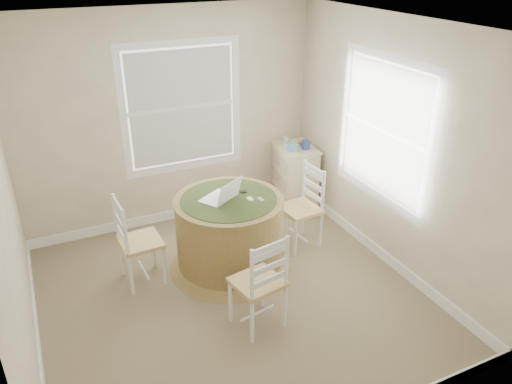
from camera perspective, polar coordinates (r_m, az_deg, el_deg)
room at (r=4.62m, az=-2.06°, el=2.64°), size 3.64×3.64×2.64m
round_table at (r=5.30m, az=-3.04°, el=-4.43°), size 1.32×1.32×0.82m
chair_left at (r=5.19m, az=-13.05°, el=-5.52°), size 0.42×0.44×0.95m
chair_near at (r=4.50m, az=0.18°, el=-10.22°), size 0.49×0.47×0.95m
chair_right at (r=5.68m, az=5.03°, el=-1.91°), size 0.43×0.45×0.95m
laptop at (r=5.11m, az=-4.02°, el=-0.50°), size 0.47×0.46×0.25m
mouse at (r=5.09m, az=-0.69°, el=-0.82°), size 0.07×0.11×0.04m
phone at (r=5.11m, az=0.55°, el=-0.86°), size 0.05×0.09×0.02m
keys at (r=5.25m, az=-1.49°, el=-0.03°), size 0.06×0.05×0.02m
corner_chest at (r=6.62m, az=4.44°, el=1.81°), size 0.53×0.67×0.83m
tissue_box at (r=6.31m, az=4.13°, el=5.12°), size 0.13×0.13×0.10m
box_yellow at (r=6.50m, az=4.62°, el=5.56°), size 0.16×0.12×0.06m
box_blue at (r=6.38m, az=5.79°, el=5.40°), size 0.09×0.09×0.12m
cup_cream at (r=6.57m, az=3.39°, el=5.97°), size 0.07×0.07×0.09m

